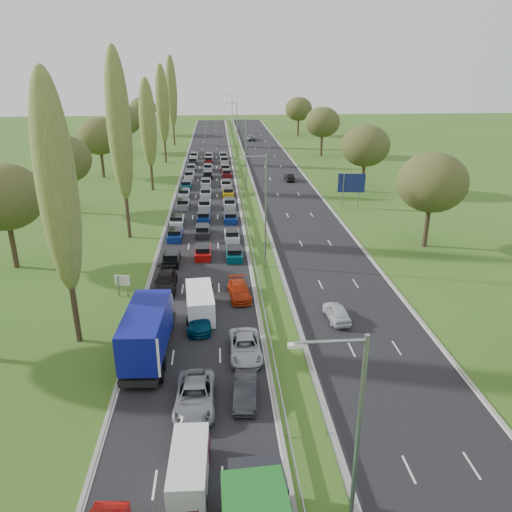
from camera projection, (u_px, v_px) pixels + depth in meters
name	position (u px, v px, depth m)	size (l,w,h in m)	color
ground	(245.00, 187.00, 87.75)	(260.00, 260.00, 0.00)	#38571B
near_carriageway	(207.00, 184.00, 89.59)	(10.50, 215.00, 0.04)	black
far_carriageway	(282.00, 183.00, 90.56)	(10.50, 215.00, 0.04)	black
central_reservation	(245.00, 181.00, 89.87)	(2.36, 215.00, 0.32)	gray
lamp_columns	(246.00, 155.00, 83.72)	(0.18, 140.18, 12.00)	gray
poplar_row	(138.00, 123.00, 71.12)	(2.80, 127.80, 22.44)	#2D2116
woodland_left	(56.00, 164.00, 66.91)	(8.00, 166.00, 11.10)	#2D2116
woodland_right	(381.00, 155.00, 73.98)	(8.00, 153.00, 11.10)	#2D2116
traffic_queue_fill	(207.00, 189.00, 84.64)	(9.12, 68.15, 0.80)	black
near_car_2	(153.00, 320.00, 40.89)	(2.26, 4.91, 1.36)	silver
near_car_3	(165.00, 281.00, 47.92)	(2.10, 5.17, 1.50)	black
near_car_5	(191.00, 471.00, 25.63)	(1.69, 4.84, 1.60)	#590F24
near_car_6	(195.00, 396.00, 31.39)	(2.52, 5.48, 1.52)	gray
near_car_7	(200.00, 318.00, 41.09)	(1.95, 4.80, 1.39)	#05314E
near_car_9	(245.00, 391.00, 32.05)	(1.44, 4.14, 1.36)	black
near_car_10	(245.00, 347.00, 36.97)	(2.34, 5.08, 1.41)	#AAADB4
near_car_11	(239.00, 290.00, 46.21)	(1.89, 4.65, 1.35)	#A5270A
far_car_0	(337.00, 312.00, 42.14)	(1.63, 4.06, 1.38)	silver
far_car_1	(289.00, 177.00, 92.14)	(1.42, 4.06, 1.34)	black
far_car_2	(252.00, 138.00, 140.21)	(2.32, 5.03, 1.40)	slate
blue_lorry	(148.00, 330.00, 36.46)	(2.72, 9.78, 4.13)	black
white_van_front	(189.00, 465.00, 25.73)	(1.88, 4.79, 1.93)	silver
white_van_rear	(200.00, 301.00, 43.03)	(2.21, 5.64, 2.27)	white
info_sign	(122.00, 283.00, 46.19)	(1.48, 0.46, 2.10)	gray
direction_sign	(351.00, 185.00, 73.75)	(3.98, 0.60, 5.20)	gray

